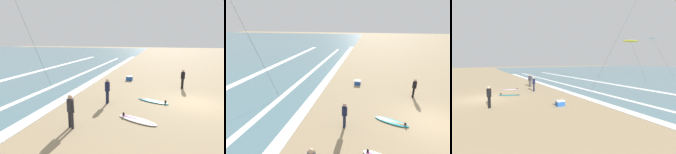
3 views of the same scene
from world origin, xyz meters
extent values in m
plane|color=#9E8763|center=(0.00, 0.00, 0.00)|extent=(160.00, 160.00, 0.00)
cube|color=white|center=(0.93, 8.48, 0.01)|extent=(57.95, 0.80, 0.01)
cube|color=white|center=(-1.77, 11.10, 0.01)|extent=(54.73, 0.50, 0.01)
cylinder|color=black|center=(3.48, 0.42, 0.41)|extent=(0.13, 0.13, 0.82)
cylinder|color=black|center=(3.66, 0.33, 0.41)|extent=(0.13, 0.13, 0.82)
cylinder|color=black|center=(3.57, 0.38, 1.11)|extent=(0.32, 0.32, 0.58)
cylinder|color=black|center=(3.40, 0.46, 1.08)|extent=(0.16, 0.14, 0.56)
cylinder|color=black|center=(3.74, 0.30, 1.08)|extent=(0.16, 0.14, 0.56)
sphere|color=tan|center=(3.57, 0.38, 1.49)|extent=(0.21, 0.21, 0.21)
cylinder|color=#232328|center=(-5.20, 5.93, 0.41)|extent=(0.13, 0.13, 0.82)
cylinder|color=#232328|center=(-5.11, 6.11, 0.41)|extent=(0.13, 0.13, 0.82)
cylinder|color=#232328|center=(-5.16, 6.02, 1.11)|extent=(0.32, 0.32, 0.58)
cylinder|color=#232328|center=(-5.24, 5.85, 1.08)|extent=(0.14, 0.16, 0.56)
cylinder|color=#232328|center=(-5.08, 6.19, 1.08)|extent=(0.14, 0.16, 0.56)
sphere|color=tan|center=(-5.16, 6.02, 1.49)|extent=(0.21, 0.21, 0.21)
cylinder|color=#141938|center=(-1.40, 5.34, 0.41)|extent=(0.13, 0.13, 0.82)
cylinder|color=#141938|center=(-1.60, 5.36, 0.41)|extent=(0.13, 0.13, 0.82)
cylinder|color=#141938|center=(-1.50, 5.35, 1.11)|extent=(0.32, 0.32, 0.58)
cylinder|color=#141938|center=(-1.31, 5.33, 1.08)|extent=(0.14, 0.10, 0.56)
cylinder|color=#141938|center=(-1.69, 5.37, 1.08)|extent=(0.14, 0.10, 0.56)
sphere|color=tan|center=(-1.50, 5.35, 1.49)|extent=(0.21, 0.21, 0.21)
ellipsoid|color=silver|center=(-3.62, 3.17, 0.04)|extent=(1.33, 2.17, 0.09)
cube|color=#BF198C|center=(-3.62, 3.17, 0.09)|extent=(0.75, 1.70, 0.01)
cube|color=black|center=(-3.31, 3.93, 0.17)|extent=(0.06, 0.12, 0.16)
ellipsoid|color=teal|center=(-0.45, 2.53, 0.04)|extent=(1.29, 2.18, 0.09)
cube|color=#D84C19|center=(-0.45, 2.53, 0.09)|extent=(0.71, 1.71, 0.01)
cube|color=black|center=(-0.73, 1.76, 0.17)|extent=(0.06, 0.12, 0.16)
cube|color=#1E4C9E|center=(5.47, 5.13, 0.18)|extent=(0.46, 0.61, 0.36)
cube|color=silver|center=(5.47, 5.13, 0.40)|extent=(0.47, 0.62, 0.08)
camera|label=1|loc=(-12.35, 2.14, 4.05)|focal=29.79mm
camera|label=2|loc=(-9.54, 4.14, 6.02)|focal=25.78mm
camera|label=3|loc=(17.01, -0.60, 3.40)|focal=28.05mm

